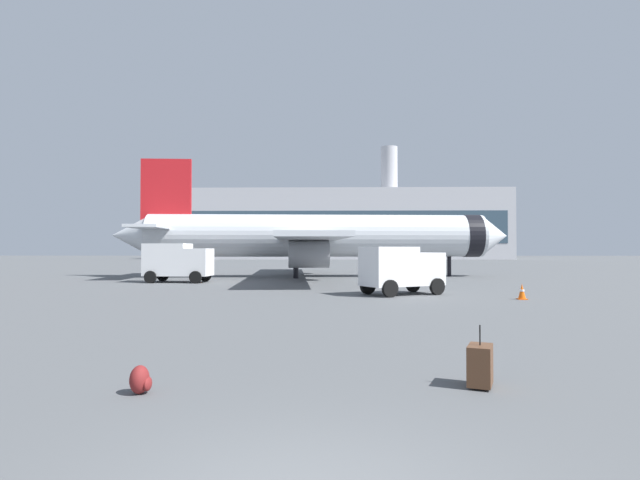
{
  "coord_description": "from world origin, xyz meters",
  "views": [
    {
      "loc": [
        0.31,
        -4.83,
        2.45
      ],
      "look_at": [
        -0.38,
        24.39,
        3.0
      ],
      "focal_mm": 28.4,
      "sensor_mm": 36.0,
      "label": 1
    }
  ],
  "objects_px": {
    "safety_cone_mid": "(169,272)",
    "safety_cone_near": "(202,274)",
    "safety_cone_far": "(372,268)",
    "cargo_van": "(401,268)",
    "service_truck": "(178,261)",
    "rolling_suitcase": "(480,365)",
    "traveller_backpack": "(140,380)",
    "safety_cone_outer": "(522,292)",
    "airplane_at_gate": "(315,236)"
  },
  "relations": [
    {
      "from": "safety_cone_mid",
      "to": "safety_cone_near",
      "type": "bearing_deg",
      "value": -49.05
    },
    {
      "from": "safety_cone_far",
      "to": "cargo_van",
      "type": "bearing_deg",
      "value": -91.42
    },
    {
      "from": "service_truck",
      "to": "safety_cone_far",
      "type": "bearing_deg",
      "value": 49.77
    },
    {
      "from": "safety_cone_near",
      "to": "rolling_suitcase",
      "type": "bearing_deg",
      "value": -67.66
    },
    {
      "from": "safety_cone_near",
      "to": "traveller_backpack",
      "type": "relative_size",
      "value": 1.7
    },
    {
      "from": "traveller_backpack",
      "to": "safety_cone_near",
      "type": "bearing_deg",
      "value": 102.74
    },
    {
      "from": "safety_cone_far",
      "to": "traveller_backpack",
      "type": "relative_size",
      "value": 1.65
    },
    {
      "from": "safety_cone_mid",
      "to": "traveller_backpack",
      "type": "height_order",
      "value": "safety_cone_mid"
    },
    {
      "from": "rolling_suitcase",
      "to": "safety_cone_mid",
      "type": "bearing_deg",
      "value": 115.31
    },
    {
      "from": "service_truck",
      "to": "safety_cone_far",
      "type": "distance_m",
      "value": 24.81
    },
    {
      "from": "safety_cone_mid",
      "to": "cargo_van",
      "type": "bearing_deg",
      "value": -45.38
    },
    {
      "from": "cargo_van",
      "to": "rolling_suitcase",
      "type": "xyz_separation_m",
      "value": [
        -1.13,
        -18.47,
        -1.06
      ]
    },
    {
      "from": "service_truck",
      "to": "safety_cone_near",
      "type": "bearing_deg",
      "value": 79.2
    },
    {
      "from": "cargo_van",
      "to": "safety_cone_mid",
      "type": "bearing_deg",
      "value": 134.62
    },
    {
      "from": "service_truck",
      "to": "safety_cone_outer",
      "type": "relative_size",
      "value": 6.38
    },
    {
      "from": "safety_cone_near",
      "to": "safety_cone_mid",
      "type": "xyz_separation_m",
      "value": [
        -4.43,
        5.1,
        -0.0
      ]
    },
    {
      "from": "safety_cone_near",
      "to": "safety_cone_far",
      "type": "height_order",
      "value": "safety_cone_near"
    },
    {
      "from": "service_truck",
      "to": "safety_cone_near",
      "type": "relative_size",
      "value": 6.02
    },
    {
      "from": "service_truck",
      "to": "safety_cone_far",
      "type": "xyz_separation_m",
      "value": [
        16.0,
        18.91,
        -1.22
      ]
    },
    {
      "from": "service_truck",
      "to": "traveller_backpack",
      "type": "bearing_deg",
      "value": -74.06
    },
    {
      "from": "safety_cone_near",
      "to": "traveller_backpack",
      "type": "bearing_deg",
      "value": -77.26
    },
    {
      "from": "safety_cone_near",
      "to": "safety_cone_mid",
      "type": "height_order",
      "value": "safety_cone_near"
    },
    {
      "from": "safety_cone_near",
      "to": "safety_cone_outer",
      "type": "xyz_separation_m",
      "value": [
        20.06,
        -16.61,
        -0.02
      ]
    },
    {
      "from": "service_truck",
      "to": "rolling_suitcase",
      "type": "height_order",
      "value": "service_truck"
    },
    {
      "from": "safety_cone_outer",
      "to": "rolling_suitcase",
      "type": "bearing_deg",
      "value": -112.75
    },
    {
      "from": "safety_cone_near",
      "to": "safety_cone_outer",
      "type": "distance_m",
      "value": 26.04
    },
    {
      "from": "cargo_van",
      "to": "safety_cone_far",
      "type": "distance_m",
      "value": 28.88
    },
    {
      "from": "safety_cone_outer",
      "to": "airplane_at_gate",
      "type": "bearing_deg",
      "value": 117.89
    },
    {
      "from": "cargo_van",
      "to": "rolling_suitcase",
      "type": "height_order",
      "value": "cargo_van"
    },
    {
      "from": "service_truck",
      "to": "traveller_backpack",
      "type": "relative_size",
      "value": 10.26
    },
    {
      "from": "cargo_van",
      "to": "safety_cone_far",
      "type": "bearing_deg",
      "value": 88.58
    },
    {
      "from": "cargo_van",
      "to": "safety_cone_near",
      "type": "height_order",
      "value": "cargo_van"
    },
    {
      "from": "airplane_at_gate",
      "to": "safety_cone_far",
      "type": "bearing_deg",
      "value": 61.45
    },
    {
      "from": "airplane_at_gate",
      "to": "safety_cone_mid",
      "type": "bearing_deg",
      "value": 174.61
    },
    {
      "from": "traveller_backpack",
      "to": "safety_cone_mid",
      "type": "bearing_deg",
      "value": 107.32
    },
    {
      "from": "cargo_van",
      "to": "service_truck",
      "type": "bearing_deg",
      "value": 146.98
    },
    {
      "from": "service_truck",
      "to": "cargo_van",
      "type": "xyz_separation_m",
      "value": [
        15.29,
        -9.94,
        -0.16
      ]
    },
    {
      "from": "safety_cone_far",
      "to": "safety_cone_near",
      "type": "bearing_deg",
      "value": -135.84
    },
    {
      "from": "airplane_at_gate",
      "to": "safety_cone_far",
      "type": "distance_m",
      "value": 12.9
    },
    {
      "from": "airplane_at_gate",
      "to": "service_truck",
      "type": "xyz_separation_m",
      "value": [
        -10.04,
        -7.95,
        -2.05
      ]
    },
    {
      "from": "safety_cone_near",
      "to": "cargo_van",
      "type": "bearing_deg",
      "value": -44.15
    },
    {
      "from": "safety_cone_far",
      "to": "safety_cone_outer",
      "type": "bearing_deg",
      "value": -81.23
    },
    {
      "from": "airplane_at_gate",
      "to": "service_truck",
      "type": "bearing_deg",
      "value": -141.61
    },
    {
      "from": "rolling_suitcase",
      "to": "safety_cone_far",
      "type": "bearing_deg",
      "value": 87.77
    },
    {
      "from": "airplane_at_gate",
      "to": "safety_cone_near",
      "type": "distance_m",
      "value": 10.52
    },
    {
      "from": "safety_cone_mid",
      "to": "safety_cone_outer",
      "type": "distance_m",
      "value": 32.72
    },
    {
      "from": "airplane_at_gate",
      "to": "safety_cone_far",
      "type": "height_order",
      "value": "airplane_at_gate"
    },
    {
      "from": "safety_cone_outer",
      "to": "rolling_suitcase",
      "type": "height_order",
      "value": "rolling_suitcase"
    },
    {
      "from": "cargo_van",
      "to": "rolling_suitcase",
      "type": "bearing_deg",
      "value": -93.49
    },
    {
      "from": "safety_cone_mid",
      "to": "traveller_backpack",
      "type": "relative_size",
      "value": 1.68
    }
  ]
}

